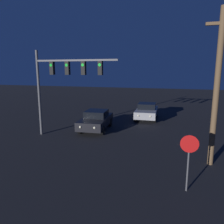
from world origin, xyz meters
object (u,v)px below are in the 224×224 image
car_far (147,111)px  stop_sign (189,153)px  car_near (96,120)px  traffic_signal_mast (62,76)px  utility_pole (217,87)px

car_far → stop_sign: 13.03m
car_near → traffic_signal_mast: bearing=52.6°
stop_sign → utility_pole: utility_pole is taller
car_far → utility_pole: size_ratio=0.58×
car_near → car_far: 6.08m
car_far → stop_sign: (3.22, -12.60, 0.83)m
stop_sign → utility_pole: size_ratio=0.31×
utility_pole → traffic_signal_mast: bearing=166.9°
utility_pole → car_far: bearing=115.1°
stop_sign → utility_pole: bearing=67.0°
car_far → traffic_signal_mast: 9.59m
car_near → traffic_signal_mast: 4.53m
traffic_signal_mast → utility_pole: 9.74m
traffic_signal_mast → stop_sign: 10.08m
traffic_signal_mast → stop_sign: traffic_signal_mast is taller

